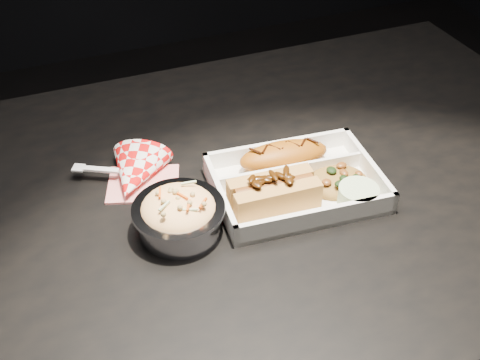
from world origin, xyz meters
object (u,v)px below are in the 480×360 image
object	(u,v)px
napkin_fork	(135,174)
food_tray	(295,186)
hotdog	(274,191)
fried_pastry	(284,156)
foil_coleslaw_cup	(179,214)
dining_table	(260,220)

from	to	relation	value
napkin_fork	food_tray	bearing A→B (deg)	2.04
napkin_fork	hotdog	bearing A→B (deg)	-8.67
food_tray	fried_pastry	size ratio (longest dim) A/B	1.81
foil_coleslaw_cup	fried_pastry	bearing A→B (deg)	20.83
foil_coleslaw_cup	food_tray	bearing A→B (deg)	5.92
fried_pastry	napkin_fork	xyz separation A→B (m)	(-0.23, 0.06, -0.01)
food_tray	hotdog	size ratio (longest dim) A/B	1.98
dining_table	napkin_fork	bearing A→B (deg)	161.07
dining_table	fried_pastry	size ratio (longest dim) A/B	8.21
food_tray	napkin_fork	distance (m)	0.25
dining_table	food_tray	bearing A→B (deg)	-52.74
food_tray	foil_coleslaw_cup	distance (m)	0.19
food_tray	foil_coleslaw_cup	size ratio (longest dim) A/B	2.02
dining_table	hotdog	distance (m)	0.14
fried_pastry	napkin_fork	bearing A→B (deg)	165.99
dining_table	hotdog	world-z (taller)	hotdog
hotdog	food_tray	bearing A→B (deg)	28.76
dining_table	fried_pastry	world-z (taller)	fried_pastry
dining_table	food_tray	distance (m)	0.12
food_tray	fried_pastry	bearing A→B (deg)	90.00
hotdog	fried_pastry	bearing A→B (deg)	59.24
napkin_fork	foil_coleslaw_cup	bearing A→B (deg)	-47.58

